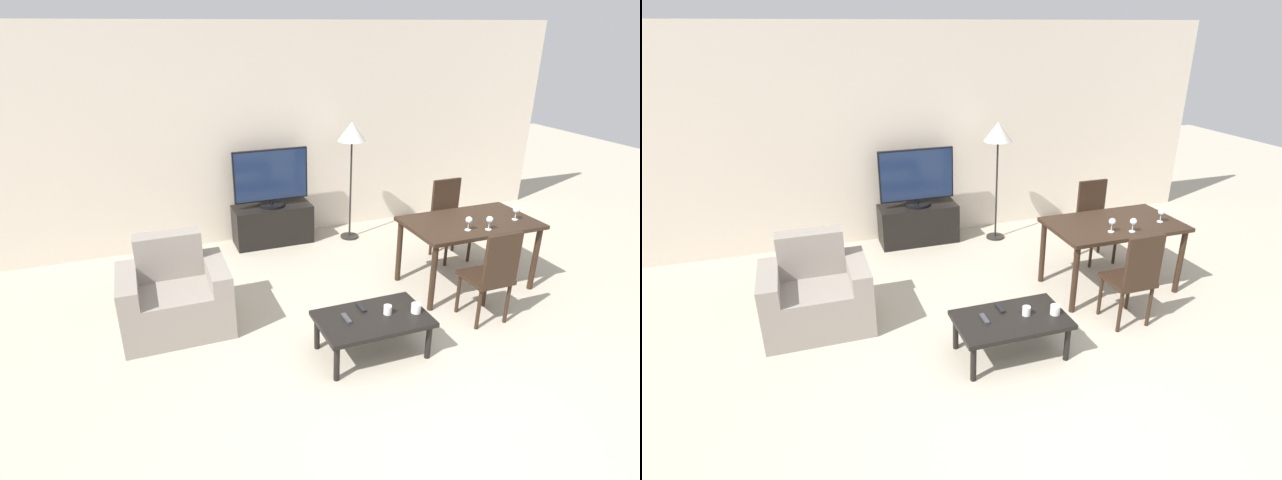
{
  "view_description": "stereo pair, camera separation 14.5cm",
  "coord_description": "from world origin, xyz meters",
  "views": [
    {
      "loc": [
        -1.9,
        -2.5,
        2.65
      ],
      "look_at": [
        -0.3,
        1.82,
        0.65
      ],
      "focal_mm": 28.0,
      "sensor_mm": 36.0,
      "label": 1
    },
    {
      "loc": [
        -1.77,
        -2.55,
        2.65
      ],
      "look_at": [
        -0.3,
        1.82,
        0.65
      ],
      "focal_mm": 28.0,
      "sensor_mm": 36.0,
      "label": 2
    }
  ],
  "objects": [
    {
      "name": "ground_plane",
      "position": [
        0.0,
        0.0,
        0.0
      ],
      "size": [
        18.0,
        18.0,
        0.0
      ],
      "primitive_type": "plane",
      "color": "#B2A893"
    },
    {
      "name": "wall_back",
      "position": [
        0.0,
        3.66,
        1.35
      ],
      "size": [
        7.67,
        0.06,
        2.7
      ],
      "color": "beige",
      "rests_on": "ground_plane"
    },
    {
      "name": "armchair",
      "position": [
        -1.76,
        1.75,
        0.31
      ],
      "size": [
        0.97,
        0.72,
        0.87
      ],
      "color": "gray",
      "rests_on": "ground_plane"
    },
    {
      "name": "tv_stand",
      "position": [
        -0.37,
        3.38,
        0.25
      ],
      "size": [
        1.0,
        0.42,
        0.5
      ],
      "color": "black",
      "rests_on": "ground_plane"
    },
    {
      "name": "tv",
      "position": [
        -0.37,
        3.38,
        0.87
      ],
      "size": [
        0.95,
        0.32,
        0.74
      ],
      "color": "black",
      "rests_on": "tv_stand"
    },
    {
      "name": "coffee_table",
      "position": [
        -0.22,
        0.73,
        0.32
      ],
      "size": [
        0.96,
        0.57,
        0.37
      ],
      "color": "black",
      "rests_on": "ground_plane"
    },
    {
      "name": "dining_table",
      "position": [
        1.28,
        1.52,
        0.66
      ],
      "size": [
        1.37,
        0.8,
        0.75
      ],
      "color": "black",
      "rests_on": "ground_plane"
    },
    {
      "name": "dining_chair_near",
      "position": [
        1.04,
        0.81,
        0.52
      ],
      "size": [
        0.4,
        0.4,
        0.95
      ],
      "color": "black",
      "rests_on": "ground_plane"
    },
    {
      "name": "dining_chair_far",
      "position": [
        1.52,
        2.23,
        0.52
      ],
      "size": [
        0.4,
        0.4,
        0.95
      ],
      "color": "black",
      "rests_on": "ground_plane"
    },
    {
      "name": "floor_lamp",
      "position": [
        0.63,
        3.17,
        1.35
      ],
      "size": [
        0.36,
        0.36,
        1.55
      ],
      "color": "black",
      "rests_on": "ground_plane"
    },
    {
      "name": "remote_primary",
      "position": [
        -0.45,
        0.77,
        0.38
      ],
      "size": [
        0.04,
        0.15,
        0.02
      ],
      "color": "#38383D",
      "rests_on": "coffee_table"
    },
    {
      "name": "remote_secondary",
      "position": [
        -0.26,
        0.89,
        0.38
      ],
      "size": [
        0.04,
        0.15,
        0.02
      ],
      "color": "black",
      "rests_on": "coffee_table"
    },
    {
      "name": "cup_white_near",
      "position": [
        -0.08,
        0.73,
        0.41
      ],
      "size": [
        0.07,
        0.07,
        0.08
      ],
      "color": "white",
      "rests_on": "coffee_table"
    },
    {
      "name": "cup_colored_far",
      "position": [
        0.16,
        0.67,
        0.41
      ],
      "size": [
        0.08,
        0.08,
        0.08
      ],
      "color": "white",
      "rests_on": "coffee_table"
    },
    {
      "name": "wine_glass_left",
      "position": [
        1.1,
        1.31,
        0.85
      ],
      "size": [
        0.07,
        0.07,
        0.15
      ],
      "color": "silver",
      "rests_on": "dining_table"
    },
    {
      "name": "wine_glass_center",
      "position": [
        1.3,
        1.25,
        0.85
      ],
      "size": [
        0.07,
        0.07,
        0.15
      ],
      "color": "silver",
      "rests_on": "dining_table"
    },
    {
      "name": "wine_glass_right",
      "position": [
        1.74,
        1.39,
        0.85
      ],
      "size": [
        0.07,
        0.07,
        0.15
      ],
      "color": "silver",
      "rests_on": "dining_table"
    }
  ]
}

